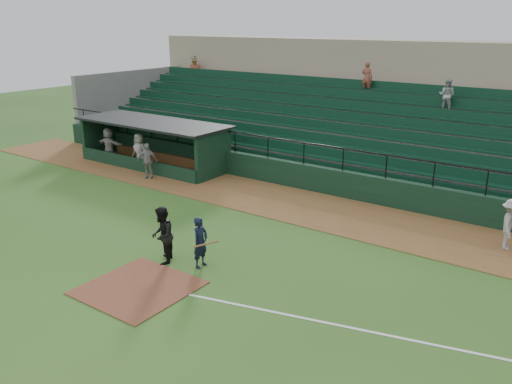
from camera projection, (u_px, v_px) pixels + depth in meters
The scene contains 12 objects.
ground at pixel (163, 275), 16.39m from camera, with size 90.00×90.00×0.00m, color #325E1E.
warning_track at pixel (297, 205), 22.58m from camera, with size 40.00×4.00×0.03m, color brown.
home_plate_dirt at pixel (138, 288), 15.62m from camera, with size 3.00×3.00×0.03m, color brown.
foul_line at pixel (432, 344), 12.91m from camera, with size 18.00×0.09×0.01m, color white.
stadium_structure at pixel (379, 122), 28.42m from camera, with size 38.00×13.08×6.40m.
dugout at pixel (159, 140), 28.76m from camera, with size 8.90×3.20×2.42m.
batter_at_plate at pixel (200, 242), 16.75m from camera, with size 1.01×0.68×1.67m.
umpire at pixel (162, 235), 16.99m from camera, with size 0.93×0.72×1.91m, color black.
runner at pixel (510, 224), 17.98m from camera, with size 1.16×0.67×1.79m, color #A39F99.
dugout_player_a at pixel (147, 161), 26.16m from camera, with size 1.03×0.43×1.76m, color gray.
dugout_player_b at pixel (140, 151), 27.79m from camera, with size 0.93×0.60×1.90m, color #9E9894.
dugout_player_c at pixel (109, 145), 29.17m from camera, with size 1.76×0.56×1.89m, color #9E9A94.
Camera 1 is at (10.94, -10.35, 7.56)m, focal length 37.06 mm.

